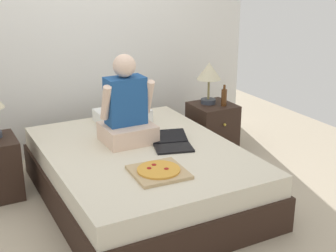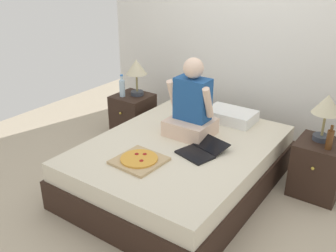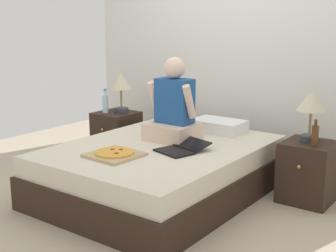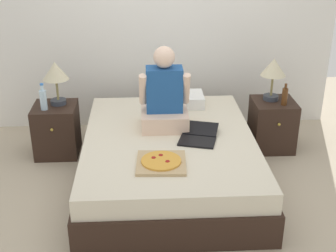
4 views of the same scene
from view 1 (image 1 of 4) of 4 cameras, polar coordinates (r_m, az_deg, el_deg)
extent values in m
plane|color=tan|center=(4.22, -3.11, -8.72)|extent=(5.93, 5.93, 0.00)
cube|color=silver|center=(5.10, -10.19, 10.76)|extent=(3.93, 0.12, 2.50)
cube|color=black|center=(4.16, -3.14, -6.95)|extent=(1.60, 2.11, 0.29)
cube|color=beige|center=(4.06, -3.20, -3.97)|extent=(1.55, 2.04, 0.18)
cube|color=black|center=(5.15, 5.41, -0.22)|extent=(0.44, 0.44, 0.54)
sphere|color=gold|center=(4.93, 6.94, 0.16)|extent=(0.03, 0.03, 0.03)
cylinder|color=#333842|center=(5.08, 4.93, 3.02)|extent=(0.16, 0.16, 0.05)
cylinder|color=olive|center=(5.05, 4.97, 4.50)|extent=(0.02, 0.02, 0.22)
cone|color=beige|center=(5.00, 5.04, 6.71)|extent=(0.26, 0.26, 0.18)
cylinder|color=#512D14|center=(5.00, 6.84, 3.45)|extent=(0.06, 0.06, 0.18)
cylinder|color=#512D14|center=(4.97, 6.89, 4.73)|extent=(0.03, 0.03, 0.05)
cube|color=white|center=(4.73, -5.56, 1.32)|extent=(0.52, 0.34, 0.12)
cube|color=beige|center=(4.17, -4.93, -0.83)|extent=(0.44, 0.40, 0.16)
cube|color=#1E4C8C|center=(4.11, -5.21, 3.09)|extent=(0.34, 0.20, 0.42)
sphere|color=beige|center=(4.03, -5.35, 7.33)|extent=(0.20, 0.20, 0.20)
cylinder|color=beige|center=(3.99, -7.59, 2.82)|extent=(0.07, 0.18, 0.32)
cylinder|color=beige|center=(4.14, -2.40, 3.57)|extent=(0.07, 0.18, 0.32)
cube|color=black|center=(4.01, 0.70, -2.71)|extent=(0.37, 0.30, 0.02)
cube|color=black|center=(4.19, 0.08, -1.23)|extent=(0.35, 0.27, 0.06)
cube|color=tan|center=(3.55, -1.15, -5.65)|extent=(0.42, 0.42, 0.03)
cylinder|color=gold|center=(3.55, -1.15, -5.35)|extent=(0.33, 0.33, 0.02)
cylinder|color=maroon|center=(3.55, -2.31, -5.15)|extent=(0.04, 0.04, 0.00)
cylinder|color=maroon|center=(3.54, -0.21, -5.22)|extent=(0.04, 0.04, 0.00)
cylinder|color=maroon|center=(3.61, -1.73, -4.73)|extent=(0.04, 0.04, 0.00)
camera|label=2|loc=(3.36, 52.46, 13.95)|focal=40.00mm
camera|label=3|loc=(4.05, 60.05, 4.03)|focal=50.00mm
camera|label=4|loc=(1.44, 86.87, 16.44)|focal=50.00mm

